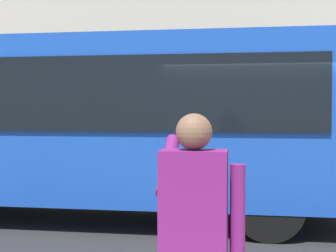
{
  "coord_description": "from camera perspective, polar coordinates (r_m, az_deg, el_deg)",
  "views": [
    {
      "loc": [
        0.1,
        7.82,
        1.88
      ],
      "look_at": [
        1.35,
        0.01,
        1.6
      ],
      "focal_mm": 51.61,
      "sensor_mm": 36.0,
      "label": 1
    }
  ],
  "objects": [
    {
      "name": "ground_plane",
      "position": [
        8.05,
        9.72,
        -11.49
      ],
      "size": [
        60.0,
        60.0,
        0.0
      ],
      "primitive_type": "plane",
      "color": "#232326"
    },
    {
      "name": "red_bus",
      "position": [
        8.44,
        -9.4,
        0.68
      ],
      "size": [
        9.05,
        2.54,
        3.08
      ],
      "color": "#1947AD",
      "rests_on": "ground_plane"
    },
    {
      "name": "pedestrian_photographer",
      "position": [
        2.97,
        3.15,
        -12.28
      ],
      "size": [
        0.53,
        0.52,
        1.7
      ],
      "color": "#2D2D33",
      "rests_on": "sidewalk_curb"
    }
  ]
}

